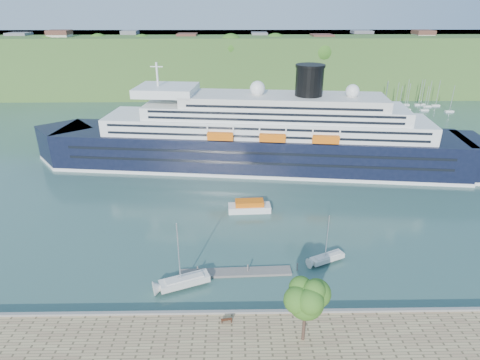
# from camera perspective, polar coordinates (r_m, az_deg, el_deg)

# --- Properties ---
(ground) EXTENTS (400.00, 400.00, 0.00)m
(ground) POSITION_cam_1_polar(r_m,az_deg,el_deg) (54.30, 0.54, -19.00)
(ground) COLOR #2B4C47
(ground) RESTS_ON ground
(far_hillside) EXTENTS (400.00, 50.00, 24.00)m
(far_hillside) POSITION_cam_1_polar(r_m,az_deg,el_deg) (186.29, -0.61, 16.41)
(far_hillside) COLOR #395923
(far_hillside) RESTS_ON ground
(quay_coping) EXTENTS (220.00, 0.50, 0.30)m
(quay_coping) POSITION_cam_1_polar(r_m,az_deg,el_deg) (53.37, 0.55, -18.24)
(quay_coping) COLOR slate
(quay_coping) RESTS_ON promenade
(cruise_ship) EXTENTS (110.29, 28.03, 24.52)m
(cruise_ship) POSITION_cam_1_polar(r_m,az_deg,el_deg) (94.45, 2.43, 8.87)
(cruise_ship) COLOR black
(cruise_ship) RESTS_ON ground
(park_bench) EXTENTS (1.46, 0.76, 0.89)m
(park_bench) POSITION_cam_1_polar(r_m,az_deg,el_deg) (52.01, -1.94, -19.19)
(park_bench) COLOR #412112
(park_bench) RESTS_ON promenade
(promenade_tree) EXTENTS (5.51, 5.51, 9.13)m
(promenade_tree) POSITION_cam_1_polar(r_m,az_deg,el_deg) (47.76, 9.28, -17.61)
(promenade_tree) COLOR #336219
(promenade_tree) RESTS_ON promenade
(floating_pontoon) EXTENTS (16.77, 2.70, 0.37)m
(floating_pontoon) POSITION_cam_1_polar(r_m,az_deg,el_deg) (61.18, -0.67, -13.00)
(floating_pontoon) COLOR gray
(floating_pontoon) RESTS_ON ground
(sailboat_white_near) EXTENTS (8.01, 4.89, 10.04)m
(sailboat_white_near) POSITION_cam_1_polar(r_m,az_deg,el_deg) (56.39, -8.13, -10.84)
(sailboat_white_near) COLOR silver
(sailboat_white_near) RESTS_ON ground
(sailboat_white_far) EXTENTS (6.31, 4.19, 7.97)m
(sailboat_white_far) POSITION_cam_1_polar(r_m,az_deg,el_deg) (62.79, 12.55, -8.36)
(sailboat_white_far) COLOR silver
(sailboat_white_far) RESTS_ON ground
(tender_launch) EXTENTS (8.31, 3.18, 2.26)m
(tender_launch) POSITION_cam_1_polar(r_m,az_deg,el_deg) (77.07, 1.35, -3.69)
(tender_launch) COLOR orange
(tender_launch) RESTS_ON ground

